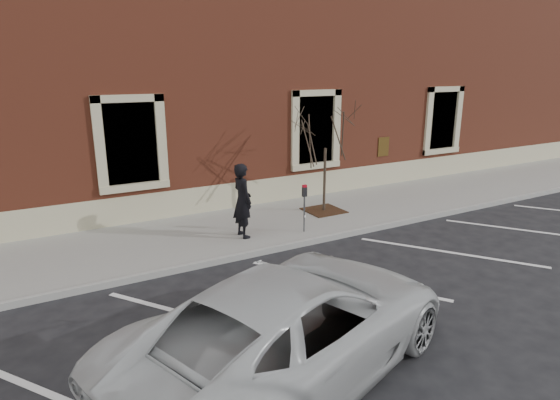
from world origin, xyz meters
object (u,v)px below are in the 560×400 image
sapling (326,130)px  white_truck (293,323)px  man (242,201)px  parking_meter (304,199)px

sapling → white_truck: (-4.80, -6.12, -1.82)m
man → sapling: bearing=-76.6°
parking_meter → sapling: sapling is taller
man → sapling: (3.12, 0.83, 1.50)m
man → parking_meter: 1.64m
man → sapling: 3.56m
white_truck → parking_meter: bearing=-53.7°
parking_meter → sapling: (1.54, 1.30, 1.57)m
man → parking_meter: size_ratio=1.50×
man → parking_meter: bearing=-108.1°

